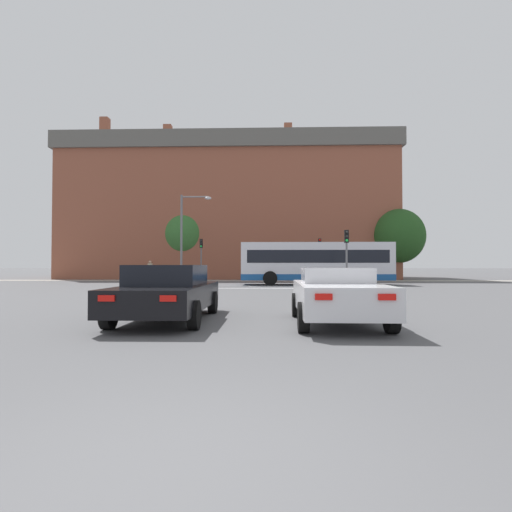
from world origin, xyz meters
The scene contains 16 objects.
ground_plane centered at (0.00, 0.00, 0.00)m, with size 400.00×400.00×0.00m, color #545456.
stop_line_strip centered at (0.00, 21.60, 0.00)m, with size 8.58×0.30×0.01m, color silver.
far_pavement centered at (0.00, 34.08, 0.01)m, with size 69.53×2.50×0.01m, color gray.
brick_civic_building centered at (-3.63, 43.56, 7.52)m, with size 35.39×14.78×17.59m.
car_saloon_left centered at (-1.91, 7.42, 0.73)m, with size 2.09×4.87×1.40m.
car_roadster_right centered at (2.26, 6.95, 0.69)m, with size 2.06×4.30×1.33m.
bus_crossing_lead centered at (4.09, 26.35, 1.62)m, with size 10.73×2.64×3.03m.
traffic_light_far_right centered at (5.28, 33.44, 2.59)m, with size 0.26×0.31×3.83m.
traffic_light_near_right centered at (5.51, 22.29, 2.45)m, with size 0.26×0.31×3.60m.
traffic_light_far_left centered at (-5.39, 33.03, 2.56)m, with size 0.26×0.31×3.78m.
street_lamp_junction centered at (-5.41, 26.86, 4.14)m, with size 2.32×0.36×6.67m.
pedestrian_waiting centered at (9.14, 34.83, 0.96)m, with size 0.36×0.45×1.65m.
pedestrian_walking_east centered at (-10.33, 34.07, 1.10)m, with size 0.41×0.27×1.85m.
pedestrian_walking_west centered at (5.90, 34.09, 0.98)m, with size 0.26×0.42×1.68m.
tree_by_building centered at (-7.86, 38.53, 4.58)m, with size 5.37×5.37×7.41m.
tree_kerbside centered at (13.44, 36.87, 4.29)m, with size 5.07×5.07×6.96m.
Camera 1 is at (0.62, -2.62, 1.39)m, focal length 28.00 mm.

